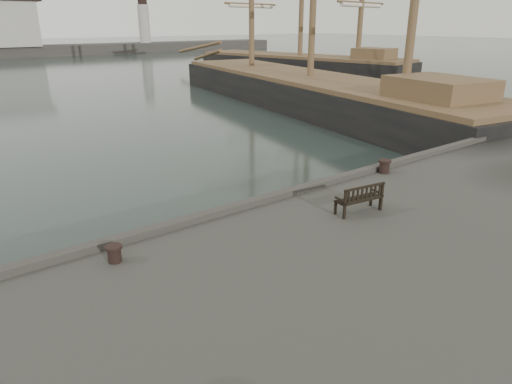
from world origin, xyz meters
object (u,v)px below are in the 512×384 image
Objects in this scene: bollard_left at (114,254)px; tall_ship_far at (299,71)px; bench at (359,204)px; bollard_right at (384,167)px; tall_ship_main at (309,98)px.

bollard_left is 0.01× the size of tall_ship_far.
bench is 3.11× the size of bollard_right.
tall_ship_far is at bearing 51.66° from bollard_right.
tall_ship_main reaches higher than bench.
bollard_left is 28.98m from tall_ship_main.
tall_ship_far is (13.23, 15.77, 0.10)m from tall_ship_main.
bollard_right is 0.02× the size of tall_ship_far.
bollard_left is 9.66m from bollard_right.
bollard_right is (9.65, 0.44, 0.04)m from bollard_left.
bollard_left is at bearing -148.62° from tall_ship_far.
bollard_left is 49.31m from tall_ship_far.
tall_ship_far is at bearing 58.22° from bench.
bollard_right reaches higher than bollard_left.
bollard_left is (-6.30, 1.34, -0.06)m from bench.
tall_ship_main is (13.09, 17.50, -1.09)m from bollard_right.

